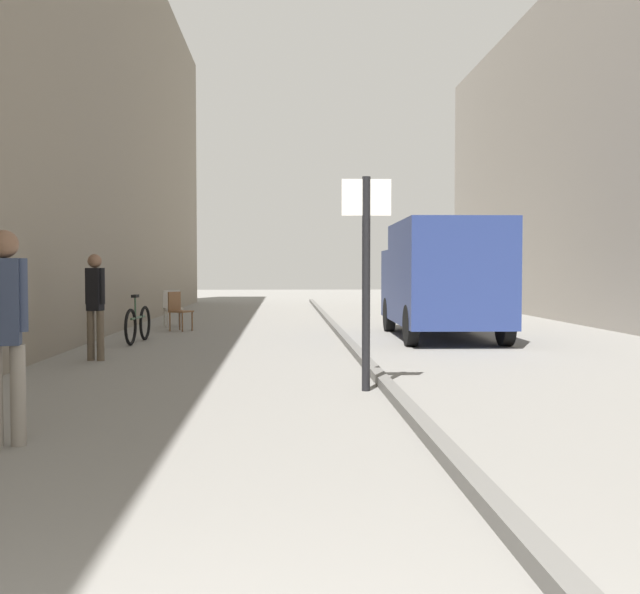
{
  "coord_description": "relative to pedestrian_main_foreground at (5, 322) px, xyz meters",
  "views": [
    {
      "loc": [
        0.31,
        -1.3,
        1.48
      ],
      "look_at": [
        0.91,
        10.55,
        1.03
      ],
      "focal_mm": 40.92,
      "sensor_mm": 36.0,
      "label": 1
    }
  ],
  "objects": [
    {
      "name": "ground_plane",
      "position": [
        2.0,
        7.13,
        -1.04
      ],
      "size": [
        80.0,
        80.0,
        0.0
      ],
      "primitive_type": "plane",
      "color": "gray"
    },
    {
      "name": "kerb_strip",
      "position": [
        3.58,
        7.13,
        -0.98
      ],
      "size": [
        0.16,
        40.0,
        0.12
      ],
      "primitive_type": "cube",
      "color": "#615F5B",
      "rests_on": "ground_plane"
    },
    {
      "name": "pedestrian_main_foreground",
      "position": [
        0.0,
        0.0,
        0.0
      ],
      "size": [
        0.35,
        0.25,
        1.81
      ],
      "rotation": [
        0.0,
        0.0,
        0.22
      ],
      "color": "gray",
      "rests_on": "ground_plane"
    },
    {
      "name": "pedestrian_mid_block",
      "position": [
        -0.73,
        5.76,
        -0.05
      ],
      "size": [
        0.33,
        0.24,
        1.73
      ],
      "rotation": [
        0.0,
        0.0,
        2.86
      ],
      "color": "brown",
      "rests_on": "ground_plane"
    },
    {
      "name": "delivery_van",
      "position": [
        5.72,
        9.33,
        0.27
      ],
      "size": [
        2.15,
        5.01,
        2.47
      ],
      "rotation": [
        0.0,
        0.0,
        -0.02
      ],
      "color": "navy",
      "rests_on": "ground_plane"
    },
    {
      "name": "street_sign_post",
      "position": [
        3.32,
        2.62,
        0.5
      ],
      "size": [
        0.6,
        0.1,
        2.6
      ],
      "rotation": [
        0.0,
        0.0,
        3.13
      ],
      "color": "black",
      "rests_on": "ground_plane"
    },
    {
      "name": "bicycle_leaning",
      "position": [
        -0.62,
        8.64,
        -0.66
      ],
      "size": [
        0.19,
        1.77,
        0.98
      ],
      "rotation": [
        0.0,
        0.0,
        -0.08
      ],
      "color": "black",
      "rests_on": "ground_plane"
    },
    {
      "name": "cafe_chair_near_window",
      "position": [
        -0.56,
        12.84,
        -0.5
      ],
      "size": [
        0.57,
        0.57,
        0.94
      ],
      "rotation": [
        0.0,
        0.0,
        3.5
      ],
      "color": "#B7B2A8",
      "rests_on": "ground_plane"
    },
    {
      "name": "cafe_chair_by_doorway",
      "position": [
        -0.22,
        11.49,
        -0.5
      ],
      "size": [
        0.6,
        0.6,
        0.94
      ],
      "rotation": [
        0.0,
        0.0,
        4.18
      ],
      "color": "brown",
      "rests_on": "ground_plane"
    }
  ]
}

